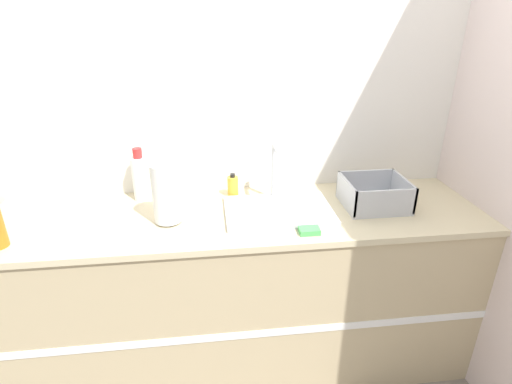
# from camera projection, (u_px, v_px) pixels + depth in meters

# --- Properties ---
(wall_back) EXTENTS (4.77, 0.06, 2.60)m
(wall_back) POSITION_uv_depth(u_px,v_px,m) (233.00, 120.00, 2.09)
(wall_back) COLOR silver
(wall_back) RESTS_ON ground_plane
(wall_right) EXTENTS (0.06, 2.62, 2.60)m
(wall_right) POSITION_uv_depth(u_px,v_px,m) (490.00, 130.00, 1.92)
(wall_right) COLOR silver
(wall_right) RESTS_ON ground_plane
(counter_cabinet) EXTENTS (2.39, 0.64, 0.93)m
(counter_cabinet) POSITION_uv_depth(u_px,v_px,m) (241.00, 290.00, 2.12)
(counter_cabinet) COLOR tan
(counter_cabinet) RESTS_ON ground_plane
(sink) EXTENTS (0.52, 0.35, 0.30)m
(sink) POSITION_uv_depth(u_px,v_px,m) (278.00, 208.00, 1.94)
(sink) COLOR silver
(sink) RESTS_ON counter_cabinet
(paper_towel_roll) EXTENTS (0.12, 0.12, 0.29)m
(paper_towel_roll) POSITION_uv_depth(u_px,v_px,m) (166.00, 193.00, 1.79)
(paper_towel_roll) COLOR #4C4C51
(paper_towel_roll) RESTS_ON counter_cabinet
(dish_rack) EXTENTS (0.30, 0.27, 0.14)m
(dish_rack) POSITION_uv_depth(u_px,v_px,m) (374.00, 196.00, 1.99)
(dish_rack) COLOR #B7BABF
(dish_rack) RESTS_ON counter_cabinet
(bottle_white_spray) EXTENTS (0.08, 0.08, 0.28)m
(bottle_white_spray) POSITION_uv_depth(u_px,v_px,m) (140.00, 177.00, 2.03)
(bottle_white_spray) COLOR white
(bottle_white_spray) RESTS_ON counter_cabinet
(soap_dispenser) EXTENTS (0.06, 0.06, 0.13)m
(soap_dispenser) POSITION_uv_depth(u_px,v_px,m) (233.00, 186.00, 2.09)
(soap_dispenser) COLOR gold
(soap_dispenser) RESTS_ON counter_cabinet
(sponge) EXTENTS (0.09, 0.06, 0.02)m
(sponge) POSITION_uv_depth(u_px,v_px,m) (309.00, 231.00, 1.75)
(sponge) COLOR #4CB259
(sponge) RESTS_ON counter_cabinet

